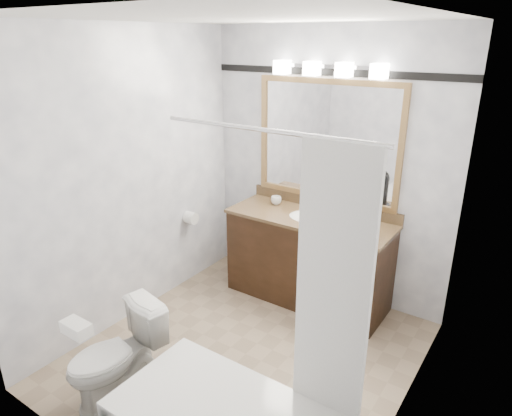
% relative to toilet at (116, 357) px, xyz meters
% --- Properties ---
extents(room, '(2.42, 2.62, 2.52)m').
position_rel_toilet_xyz_m(room, '(0.47, 0.87, 0.91)').
color(room, gray).
rests_on(room, ground).
extents(vanity, '(1.53, 0.58, 0.97)m').
position_rel_toilet_xyz_m(vanity, '(0.47, 1.89, 0.10)').
color(vanity, black).
rests_on(vanity, ground).
extents(mirror, '(1.40, 0.04, 1.10)m').
position_rel_toilet_xyz_m(mirror, '(0.47, 2.15, 1.16)').
color(mirror, '#A87F4B').
rests_on(mirror, room).
extents(vanity_light_bar, '(1.02, 0.14, 0.12)m').
position_rel_toilet_xyz_m(vanity_light_bar, '(0.47, 2.10, 1.79)').
color(vanity_light_bar, silver).
rests_on(vanity_light_bar, room).
extents(accent_stripe, '(2.40, 0.01, 0.06)m').
position_rel_toilet_xyz_m(accent_stripe, '(0.47, 2.17, 1.76)').
color(accent_stripe, black).
rests_on(accent_stripe, room).
extents(tp_roll, '(0.11, 0.12, 0.12)m').
position_rel_toilet_xyz_m(tp_roll, '(-0.67, 1.54, 0.36)').
color(tp_roll, white).
rests_on(tp_roll, room).
extents(toilet, '(0.51, 0.73, 0.68)m').
position_rel_toilet_xyz_m(toilet, '(0.00, 0.00, 0.00)').
color(toilet, white).
rests_on(toilet, ground).
extents(tissue_box, '(0.19, 0.11, 0.08)m').
position_rel_toilet_xyz_m(tissue_box, '(-0.00, -0.25, 0.38)').
color(tissue_box, white).
rests_on(tissue_box, toilet).
extents(coffee_maker, '(0.20, 0.25, 0.38)m').
position_rel_toilet_xyz_m(coffee_maker, '(0.89, 1.83, 0.71)').
color(coffee_maker, black).
rests_on(coffee_maker, vanity).
extents(cup_left, '(0.13, 0.13, 0.08)m').
position_rel_toilet_xyz_m(cup_left, '(0.03, 2.00, 0.55)').
color(cup_left, white).
rests_on(cup_left, vanity).
extents(cup_right, '(0.10, 0.10, 0.07)m').
position_rel_toilet_xyz_m(cup_right, '(0.02, 2.01, 0.55)').
color(cup_right, white).
rests_on(cup_right, vanity).
extents(soap_bottle_a, '(0.06, 0.06, 0.10)m').
position_rel_toilet_xyz_m(soap_bottle_a, '(0.42, 2.10, 0.56)').
color(soap_bottle_a, white).
rests_on(soap_bottle_a, vanity).
extents(soap_bottle_b, '(0.08, 0.08, 0.08)m').
position_rel_toilet_xyz_m(soap_bottle_b, '(0.72, 2.11, 0.55)').
color(soap_bottle_b, white).
rests_on(soap_bottle_b, vanity).
extents(soap_bar, '(0.09, 0.06, 0.03)m').
position_rel_toilet_xyz_m(soap_bar, '(0.48, 2.01, 0.52)').
color(soap_bar, beige).
rests_on(soap_bar, vanity).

